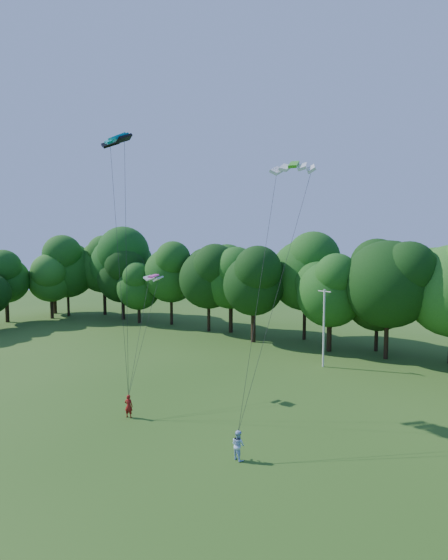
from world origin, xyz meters
The scene contains 9 objects.
ground centered at (0.00, 0.00, 0.00)m, with size 160.00×160.00×0.00m, color #254D15.
utility_pole centered at (2.83, 28.83, 3.82)m, with size 1.42×0.54×7.38m.
kite_flyer_left centered at (-3.83, 10.20, 0.79)m, with size 0.57×0.38×1.57m, color maroon.
kite_flyer_right centered at (5.30, 9.42, 0.82)m, with size 0.79×0.62×1.63m, color #B4D3FA.
kite_teal centered at (-7.56, 13.17, 19.56)m, with size 3.05×1.96×0.72m.
kite_green centered at (4.64, 17.59, 17.00)m, with size 3.16×2.01×0.67m.
kite_pink centered at (-6.13, 15.32, 9.13)m, with size 1.63×0.88×0.26m.
tree_back_west centered at (-32.96, 37.42, 9.58)m, with size 10.55×10.55×15.34m.
tree_back_center centered at (5.47, 37.65, 6.92)m, with size 7.62×7.62×11.08m.
Camera 1 is at (17.20, -10.05, 11.86)m, focal length 28.00 mm.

